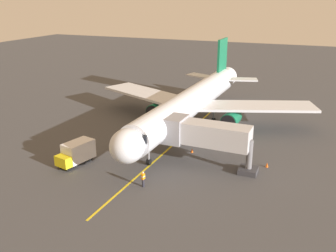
% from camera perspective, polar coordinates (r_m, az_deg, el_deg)
% --- Properties ---
extents(ground_plane, '(220.00, 220.00, 0.00)m').
position_cam_1_polar(ground_plane, '(54.37, 4.76, -0.88)').
color(ground_plane, '#424244').
extents(apron_lead_in_line, '(1.53, 39.99, 0.01)m').
position_cam_1_polar(apron_lead_in_line, '(50.14, 1.13, -2.57)').
color(apron_lead_in_line, yellow).
rests_on(apron_lead_in_line, ground).
extents(airplane, '(34.79, 40.29, 11.50)m').
position_cam_1_polar(airplane, '(54.48, 3.54, 3.62)').
color(airplane, silver).
rests_on(airplane, ground).
extents(jet_bridge, '(11.45, 3.29, 5.40)m').
position_cam_1_polar(jet_bridge, '(42.72, 4.96, -1.20)').
color(jet_bridge, '#B7B7BC').
rests_on(jet_bridge, ground).
extents(ground_crew_marshaller, '(0.34, 0.45, 1.71)m').
position_cam_1_polar(ground_crew_marshaller, '(38.82, -3.78, -7.99)').
color(ground_crew_marshaller, '#23232D').
rests_on(ground_crew_marshaller, ground).
extents(box_truck_near_nose, '(2.93, 4.92, 2.62)m').
position_cam_1_polar(box_truck_near_nose, '(44.82, -13.75, -3.97)').
color(box_truck_near_nose, yellow).
rests_on(box_truck_near_nose, ground).
extents(safety_cone_nose_left, '(0.32, 0.32, 0.55)m').
position_cam_1_polar(safety_cone_nose_left, '(47.17, 3.66, -3.70)').
color(safety_cone_nose_left, '#F2590F').
rests_on(safety_cone_nose_left, ground).
extents(safety_cone_nose_right, '(0.32, 0.32, 0.55)m').
position_cam_1_polar(safety_cone_nose_right, '(44.65, 14.74, -5.71)').
color(safety_cone_nose_right, '#F2590F').
rests_on(safety_cone_nose_right, ground).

